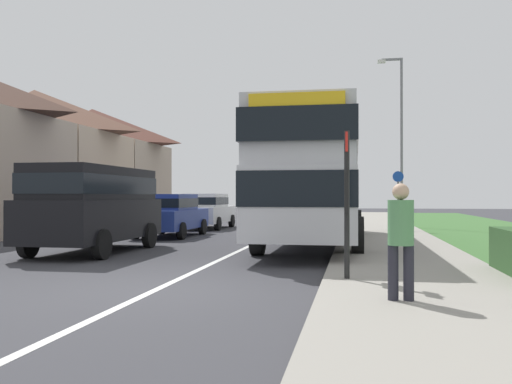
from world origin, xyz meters
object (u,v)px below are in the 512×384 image
Objects in this scene: parked_van_black at (94,202)px; pedestrian_at_stop at (401,236)px; parked_car_white at (207,209)px; double_decker_bus at (316,175)px; street_lamp_mid at (399,131)px; cycle_route_sign at (398,198)px; bus_stop_sign at (347,194)px; parked_car_blue at (170,213)px.

parked_van_black is 2.93× the size of pedestrian_at_stop.
pedestrian_at_stop is (7.36, -17.07, 0.09)m from parked_car_white.
parked_van_black is (-5.64, -3.21, -0.80)m from double_decker_bus.
street_lamp_mid reaches higher than double_decker_bus.
cycle_route_sign is (8.55, 9.55, 0.08)m from parked_van_black.
bus_stop_sign is 1.03× the size of cycle_route_sign.
parked_car_blue is at bearing -156.30° from cycle_route_sign.
pedestrian_at_stop is at bearing -79.13° from double_decker_bus.
double_decker_bus is 7.58m from bus_stop_sign.
parked_car_blue is 5.11m from parked_car_white.
street_lamp_mid reaches higher than parked_van_black.
double_decker_bus reaches higher than parked_car_white.
parked_van_black is 1.88× the size of bus_stop_sign.
cycle_route_sign reaches higher than parked_car_blue.
cycle_route_sign is at bearing 82.38° from bus_stop_sign.
parked_van_black is 10.95m from parked_car_white.
bus_stop_sign is at bearing -97.62° from cycle_route_sign.
parked_van_black is 12.82m from cycle_route_sign.
bus_stop_sign is (6.63, -15.22, 0.65)m from parked_car_white.
parked_car_blue is 2.56× the size of pedestrian_at_stop.
parked_car_white is (-5.57, 7.73, -1.26)m from double_decker_bus.
double_decker_bus is 7.01m from cycle_route_sign.
double_decker_bus is at bearing -54.25° from parked_car_white.
pedestrian_at_stop is 0.64× the size of bus_stop_sign.
parked_car_blue is at bearing 154.75° from double_decker_bus.
cycle_route_sign is (8.48, -1.39, 0.54)m from parked_car_white.
bus_stop_sign is at bearing -32.53° from parked_van_black.
double_decker_bus is 10.17m from street_lamp_mid.
parked_car_white is (0.08, 10.94, -0.46)m from parked_van_black.
street_lamp_mid is (2.13, 16.85, 2.96)m from bus_stop_sign.
bus_stop_sign is at bearing -56.78° from parked_car_blue.
double_decker_bus is 4.33× the size of bus_stop_sign.
parked_car_blue is 12.10m from bus_stop_sign.
pedestrian_at_stop is at bearing -39.49° from parked_van_black.
pedestrian_at_stop is at bearing -94.07° from cycle_route_sign.
bus_stop_sign reaches higher than parked_van_black.
pedestrian_at_stop is at bearing -66.67° from parked_car_white.
street_lamp_mid is (8.76, 1.63, 3.61)m from parked_car_white.
cycle_route_sign is 0.32× the size of street_lamp_mid.
pedestrian_at_stop is 0.66× the size of cycle_route_sign.
double_decker_bus is at bearing 29.62° from parked_van_black.
pedestrian_at_stop is 19.08m from street_lamp_mid.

